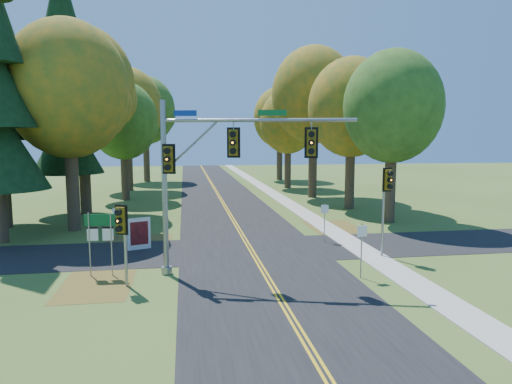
{
  "coord_description": "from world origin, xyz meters",
  "views": [
    {
      "loc": [
        -3.64,
        -23.15,
        6.37
      ],
      "look_at": [
        0.44,
        2.79,
        3.2
      ],
      "focal_mm": 32.0,
      "sensor_mm": 36.0,
      "label": 1
    }
  ],
  "objects": [
    {
      "name": "sidewalk_east",
      "position": [
        6.2,
        0.0,
        0.03
      ],
      "size": [
        1.6,
        160.0,
        0.06
      ],
      "primitive_type": "cube",
      "color": "#9E998E",
      "rests_on": "ground"
    },
    {
      "name": "tree_w_c",
      "position": [
        -9.54,
        24.47,
        7.94
      ],
      "size": [
        6.8,
        6.8,
        11.91
      ],
      "color": "#38281C",
      "rests_on": "ground"
    },
    {
      "name": "tree_e_d",
      "position": [
        9.26,
        32.87,
        8.24
      ],
      "size": [
        7.0,
        7.0,
        12.32
      ],
      "color": "#38281C",
      "rests_on": "ground"
    },
    {
      "name": "centerline_left",
      "position": [
        -0.1,
        0.0,
        0.03
      ],
      "size": [
        0.1,
        160.0,
        0.01
      ],
      "primitive_type": "cube",
      "color": "gold",
      "rests_on": "road_main"
    },
    {
      "name": "tree_w_a",
      "position": [
        -11.13,
        9.38,
        9.49
      ],
      "size": [
        8.0,
        8.0,
        14.15
      ],
      "color": "#38281C",
      "rests_on": "ground"
    },
    {
      "name": "leaf_patch_w_far",
      "position": [
        -7.5,
        -3.0,
        0.01
      ],
      "size": [
        3.0,
        5.0,
        0.0
      ],
      "primitive_type": "cube",
      "color": "brown",
      "rests_on": "ground"
    },
    {
      "name": "pine_c",
      "position": [
        -13.0,
        16.0,
        9.69
      ],
      "size": [
        5.6,
        5.6,
        20.56
      ],
      "color": "#38281C",
      "rests_on": "ground"
    },
    {
      "name": "tree_e_c",
      "position": [
        9.88,
        23.69,
        10.66
      ],
      "size": [
        8.8,
        8.8,
        15.79
      ],
      "color": "#38281C",
      "rests_on": "ground"
    },
    {
      "name": "route_sign_cluster",
      "position": [
        -7.51,
        -1.8,
        2.08
      ],
      "size": [
        1.38,
        0.17,
        2.95
      ],
      "rotation": [
        0.0,
        0.0,
        -0.08
      ],
      "color": "gray",
      "rests_on": "ground"
    },
    {
      "name": "leaf_patch_e",
      "position": [
        6.8,
        6.0,
        0.01
      ],
      "size": [
        3.5,
        8.0,
        0.0
      ],
      "primitive_type": "cube",
      "color": "brown",
      "rests_on": "ground"
    },
    {
      "name": "reg_sign_e_south",
      "position": [
        4.2,
        -4.01,
        1.72
      ],
      "size": [
        0.48,
        0.12,
        2.51
      ],
      "rotation": [
        0.0,
        0.0,
        0.18
      ],
      "color": "gray",
      "rests_on": "ground"
    },
    {
      "name": "traffic_mast",
      "position": [
        -2.46,
        -2.6,
        5.16
      ],
      "size": [
        8.59,
        2.51,
        8.03
      ],
      "rotation": [
        0.0,
        0.0,
        -0.26
      ],
      "color": "gray",
      "rests_on": "ground"
    },
    {
      "name": "tree_e_e",
      "position": [
        10.47,
        43.58,
        9.19
      ],
      "size": [
        7.8,
        7.8,
        13.74
      ],
      "color": "#38281C",
      "rests_on": "ground"
    },
    {
      "name": "road_main",
      "position": [
        0.0,
        0.0,
        0.01
      ],
      "size": [
        8.0,
        160.0,
        0.02
      ],
      "primitive_type": "cube",
      "color": "black",
      "rests_on": "ground"
    },
    {
      "name": "info_kiosk",
      "position": [
        -6.27,
        2.99,
        0.9
      ],
      "size": [
        1.29,
        0.63,
        1.82
      ],
      "rotation": [
        0.0,
        0.0,
        0.36
      ],
      "color": "silver",
      "rests_on": "ground"
    },
    {
      "name": "tree_w_d",
      "position": [
        -10.13,
        33.18,
        9.78
      ],
      "size": [
        8.2,
        8.2,
        14.56
      ],
      "color": "#38281C",
      "rests_on": "ground"
    },
    {
      "name": "tree_e_b",
      "position": [
        10.97,
        15.58,
        8.9
      ],
      "size": [
        7.6,
        7.6,
        13.33
      ],
      "color": "#38281C",
      "rests_on": "ground"
    },
    {
      "name": "leaf_patch_w_near",
      "position": [
        -6.5,
        4.0,
        0.01
      ],
      "size": [
        4.0,
        6.0,
        0.0
      ],
      "primitive_type": "cube",
      "color": "brown",
      "rests_on": "ground"
    },
    {
      "name": "road_cross",
      "position": [
        0.0,
        2.0,
        0.01
      ],
      "size": [
        60.0,
        6.0,
        0.02
      ],
      "primitive_type": "cube",
      "color": "black",
      "rests_on": "ground"
    },
    {
      "name": "ground",
      "position": [
        0.0,
        0.0,
        0.0
      ],
      "size": [
        160.0,
        160.0,
        0.0
      ],
      "primitive_type": "plane",
      "color": "#3B561E",
      "rests_on": "ground"
    },
    {
      "name": "pine_b",
      "position": [
        -16.0,
        11.0,
        8.16
      ],
      "size": [
        5.6,
        5.6,
        17.31
      ],
      "color": "#38281C",
      "rests_on": "ground"
    },
    {
      "name": "tree_e_a",
      "position": [
        11.57,
        8.77,
        8.53
      ],
      "size": [
        7.2,
        7.2,
        12.73
      ],
      "color": "#38281C",
      "rests_on": "ground"
    },
    {
      "name": "reg_sign_w",
      "position": [
        -7.81,
        5.25,
        1.47
      ],
      "size": [
        0.41,
        0.12,
        2.15
      ],
      "rotation": [
        0.0,
        0.0,
        0.23
      ],
      "color": "gray",
      "rests_on": "ground"
    },
    {
      "name": "centerline_right",
      "position": [
        0.1,
        0.0,
        0.03
      ],
      "size": [
        0.1,
        160.0,
        0.01
      ],
      "primitive_type": "cube",
      "color": "gold",
      "rests_on": "road_main"
    },
    {
      "name": "ped_signal_pole",
      "position": [
        -6.27,
        -3.71,
        2.66
      ],
      "size": [
        0.54,
        0.65,
        3.57
      ],
      "rotation": [
        0.0,
        0.0,
        -0.39
      ],
      "color": "gray",
      "rests_on": "ground"
    },
    {
      "name": "reg_sign_e_north",
      "position": [
        4.74,
        3.2,
        1.61
      ],
      "size": [
        0.44,
        0.16,
        2.36
      ],
      "rotation": [
        0.0,
        0.0,
        -0.3
      ],
      "color": "gray",
      "rests_on": "ground"
    },
    {
      "name": "tree_w_b",
      "position": [
        -11.72,
        16.29,
        10.37
      ],
      "size": [
        8.6,
        8.6,
        15.38
      ],
      "color": "#38281C",
      "rests_on": "ground"
    },
    {
      "name": "tree_w_e",
      "position": [
        -8.92,
        44.09,
        10.07
      ],
      "size": [
        8.4,
        8.4,
        14.97
      ],
      "color": "#38281C",
      "rests_on": "ground"
    },
    {
      "name": "east_signal_pole",
      "position": [
        6.77,
        -0.84,
        3.64
      ],
      "size": [
        0.55,
        0.64,
        4.8
      ],
      "rotation": [
        0.0,
        0.0,
        0.24
      ],
      "color": "gray",
      "rests_on": "ground"
    }
  ]
}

